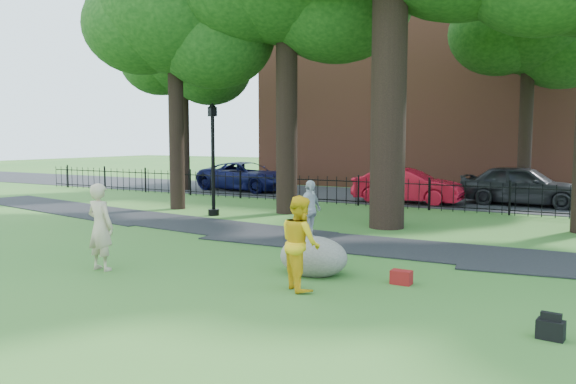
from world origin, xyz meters
The scene contains 15 objects.
ground centered at (0.00, 0.00, 0.00)m, with size 120.00×120.00×0.00m, color #295E21.
footpath centered at (1.00, 3.90, 0.00)m, with size 36.00×2.60×0.03m, color black.
street centered at (0.00, 16.00, 0.00)m, with size 80.00×7.00×0.02m, color black.
iron_fence centered at (0.00, 12.00, 0.60)m, with size 44.00×0.04×1.20m.
brick_building centered at (-4.00, 24.00, 6.00)m, with size 18.00×8.00×12.00m, color brown.
woman centered at (-3.48, -1.52, 0.95)m, with size 0.69×0.45×1.89m, color tan.
man centered at (1.02, -0.78, 0.89)m, with size 0.87×0.68×1.79m, color gold.
pedestrian centered at (-1.12, 3.79, 0.85)m, with size 0.99×0.41×1.69m, color #BABABF.
boulder centered at (0.72, 0.38, 0.43)m, with size 1.48×1.12×0.87m, color slate.
lamppost centered at (-6.54, 6.62, 2.02)m, with size 0.41×0.41×4.12m.
backpack centered at (5.38, -1.39, 0.14)m, with size 0.37×0.23×0.28m, color black.
red_bag centered at (2.58, 0.50, 0.14)m, with size 0.40×0.25×0.27m, color maroon.
red_sedan centered at (-1.45, 13.83, 0.77)m, with size 1.62×4.65×1.53m, color red.
navy_van centered at (-10.83, 15.31, 0.78)m, with size 2.58×5.59×1.55m, color #0B0E3B.
grey_car centered at (3.03, 15.47, 0.86)m, with size 2.03×5.05×1.72m, color black.
Camera 1 is at (5.90, -9.99, 2.86)m, focal length 35.00 mm.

